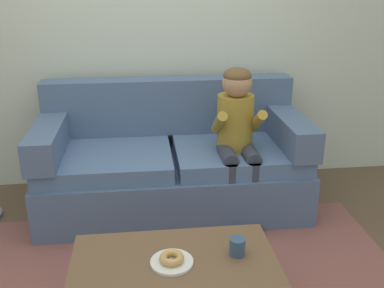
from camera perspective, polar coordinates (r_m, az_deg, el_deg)
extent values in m
plane|color=brown|center=(2.82, -3.21, -15.95)|extent=(10.00, 10.00, 0.00)
cube|color=beige|center=(3.67, -5.16, 16.28)|extent=(8.00, 0.10, 2.80)
cube|color=slate|center=(3.41, -2.43, -5.21)|extent=(1.96, 0.90, 0.38)
cube|color=slate|center=(3.27, -11.02, -2.01)|extent=(0.94, 0.74, 0.12)
cube|color=slate|center=(3.33, 5.99, -1.26)|extent=(0.94, 0.74, 0.12)
cube|color=slate|center=(3.55, -3.00, 4.98)|extent=(1.96, 0.20, 0.44)
cube|color=slate|center=(3.31, -17.90, 0.79)|extent=(0.20, 0.90, 0.22)
cube|color=slate|center=(3.42, 12.30, 2.00)|extent=(0.20, 0.90, 0.22)
cube|color=brown|center=(2.25, -2.29, -15.29)|extent=(1.01, 0.58, 0.04)
cylinder|color=brown|center=(2.57, -13.06, -16.04)|extent=(0.04, 0.04, 0.34)
cylinder|color=brown|center=(2.61, 7.51, -14.91)|extent=(0.04, 0.04, 0.34)
cylinder|color=olive|center=(3.21, 5.57, 2.81)|extent=(0.26, 0.26, 0.40)
sphere|color=tan|center=(3.11, 5.84, 7.89)|extent=(0.21, 0.21, 0.21)
ellipsoid|color=brown|center=(3.10, 5.87, 8.74)|extent=(0.20, 0.20, 0.12)
cylinder|color=#333847|center=(3.12, 4.58, -1.42)|extent=(0.11, 0.30, 0.11)
cylinder|color=#333847|center=(3.08, 4.99, -6.43)|extent=(0.09, 0.09, 0.44)
cube|color=black|center=(3.16, 5.03, -10.87)|extent=(0.10, 0.20, 0.06)
cylinder|color=olive|center=(3.07, 3.51, 2.74)|extent=(0.07, 0.29, 0.23)
cylinder|color=#333847|center=(3.15, 7.43, -1.28)|extent=(0.11, 0.30, 0.11)
cylinder|color=#333847|center=(3.12, 7.89, -6.23)|extent=(0.09, 0.09, 0.44)
cube|color=black|center=(3.20, 7.89, -10.63)|extent=(0.10, 0.20, 0.06)
cylinder|color=olive|center=(3.13, 8.43, 2.89)|extent=(0.07, 0.29, 0.23)
cylinder|color=white|center=(2.22, -2.61, -14.97)|extent=(0.21, 0.21, 0.01)
torus|color=tan|center=(2.20, -2.62, -14.44)|extent=(0.17, 0.17, 0.04)
cylinder|color=#334C72|center=(2.27, 5.86, -13.01)|extent=(0.08, 0.08, 0.09)
cube|color=gold|center=(2.88, -10.93, -14.83)|extent=(0.16, 0.09, 0.05)
cylinder|color=gold|center=(2.89, -12.66, -14.85)|extent=(0.06, 0.06, 0.05)
cylinder|color=gold|center=(2.88, -9.18, -14.79)|extent=(0.06, 0.06, 0.05)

